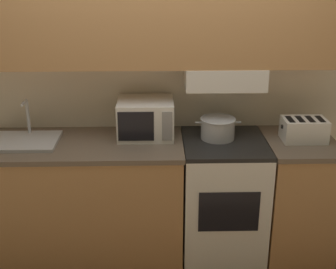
% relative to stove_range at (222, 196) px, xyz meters
% --- Properties ---
extents(ground_plane, '(16.00, 16.00, 0.00)m').
position_rel_stove_range_xyz_m(ground_plane, '(-0.47, 0.33, -0.45)').
color(ground_plane, brown).
extents(wall_back, '(4.95, 0.38, 2.55)m').
position_rel_stove_range_xyz_m(wall_back, '(-0.46, 0.27, 1.01)').
color(wall_back, silver).
rests_on(wall_back, ground_plane).
extents(lower_counter_main, '(1.45, 0.67, 0.90)m').
position_rel_stove_range_xyz_m(lower_counter_main, '(-1.03, -0.00, 0.00)').
color(lower_counter_main, tan).
rests_on(lower_counter_main, ground_plane).
extents(lower_counter_right_stub, '(0.51, 0.67, 0.90)m').
position_rel_stove_range_xyz_m(lower_counter_right_stub, '(0.56, -0.00, 0.00)').
color(lower_counter_right_stub, tan).
rests_on(lower_counter_right_stub, ground_plane).
extents(stove_range, '(0.61, 0.66, 0.90)m').
position_rel_stove_range_xyz_m(stove_range, '(0.00, 0.00, 0.00)').
color(stove_range, white).
rests_on(stove_range, ground_plane).
extents(cooking_pot, '(0.34, 0.26, 0.16)m').
position_rel_stove_range_xyz_m(cooking_pot, '(-0.05, 0.06, 0.53)').
color(cooking_pot, '#B7BABF').
rests_on(cooking_pot, stove_range).
extents(microwave, '(0.41, 0.37, 0.27)m').
position_rel_stove_range_xyz_m(microwave, '(-0.58, 0.13, 0.59)').
color(microwave, white).
rests_on(microwave, lower_counter_main).
extents(toaster, '(0.32, 0.21, 0.16)m').
position_rel_stove_range_xyz_m(toaster, '(0.57, 0.00, 0.53)').
color(toaster, white).
rests_on(toaster, lower_counter_right_stub).
extents(sink_basin, '(0.47, 0.38, 0.29)m').
position_rel_stove_range_xyz_m(sink_basin, '(-1.45, 0.00, 0.47)').
color(sink_basin, '#B7BABF').
rests_on(sink_basin, lower_counter_main).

